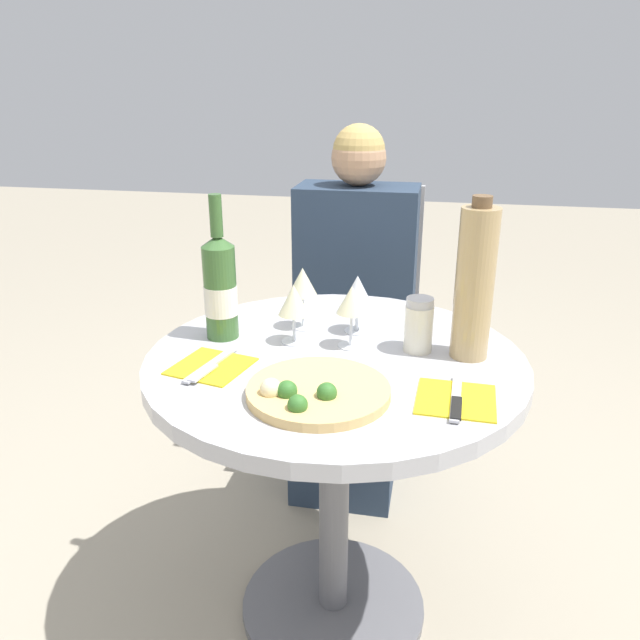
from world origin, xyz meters
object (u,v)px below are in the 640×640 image
Objects in this scene: wine_bottle at (220,287)px; pizza_large at (313,391)px; dining_table at (335,420)px; chair_behind_diner at (358,331)px; seated_diner at (352,335)px; tall_carafe at (475,283)px.

pizza_large is at bearing -43.08° from wine_bottle.
chair_behind_diner is at bearing 93.97° from dining_table.
pizza_large is (0.05, -0.84, 0.23)m from seated_diner.
wine_bottle is 0.96× the size of tall_carafe.
seated_diner is (-0.05, 0.64, -0.05)m from dining_table.
chair_behind_diner is 0.92m from tall_carafe.
tall_carafe is at bearing 120.79° from seated_diner.
wine_bottle is at bearing 136.92° from pizza_large.
chair_behind_diner is 2.74× the size of tall_carafe.
wine_bottle is at bearing 168.70° from dining_table.
dining_table is 0.87× the size of chair_behind_diner.
chair_behind_diner is 2.86× the size of wine_bottle.
seated_diner reaches higher than pizza_large.
chair_behind_diner is 0.82× the size of seated_diner.
wine_bottle is (-0.27, 0.26, 0.11)m from pizza_large.
seated_diner is at bearing 68.47° from wine_bottle.
wine_bottle is at bearing 68.47° from seated_diner.
dining_table is 0.80m from chair_behind_diner.
seated_diner is at bearing 94.93° from dining_table.
seated_diner is 4.21× the size of pizza_large.
tall_carafe is at bearing 115.21° from chair_behind_diner.
tall_carafe is at bearing 40.69° from pizza_large.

